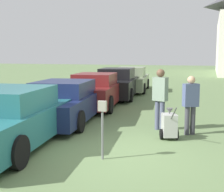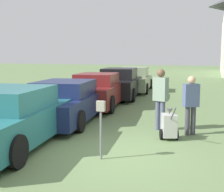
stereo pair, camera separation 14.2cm
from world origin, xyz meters
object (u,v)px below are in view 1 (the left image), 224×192
object	(u,v)px
equipment_cart	(169,125)
parked_car_black	(118,84)
parked_car_sage	(132,80)
parking_meter	(102,119)
parked_car_maroon	(96,91)
parked_car_teal	(13,118)
person_worker	(160,95)
person_supervisor	(191,102)
parked_car_navy	(66,102)

from	to	relation	value
equipment_cart	parked_car_black	bearing A→B (deg)	96.73
parked_car_black	parked_car_sage	size ratio (longest dim) A/B	1.00
parked_car_black	parking_meter	distance (m)	9.85
parked_car_sage	parking_meter	distance (m)	12.86
parking_meter	parked_car_maroon	bearing A→B (deg)	111.68
parked_car_teal	person_worker	bearing A→B (deg)	31.41
parked_car_sage	parking_meter	xyz separation A→B (m)	(2.51, -12.61, 0.21)
parking_meter	person_supervisor	world-z (taller)	person_supervisor
parked_car_black	parking_meter	bearing A→B (deg)	-82.48
parked_car_navy	person_worker	size ratio (longest dim) A/B	2.84
parked_car_sage	parked_car_black	bearing A→B (deg)	-97.27
parked_car_black	equipment_cart	bearing A→B (deg)	-71.10
parked_car_black	person_worker	distance (m)	7.29
parked_car_teal	person_worker	world-z (taller)	person_worker
parking_meter	equipment_cart	bearing A→B (deg)	60.44
person_supervisor	equipment_cart	distance (m)	1.00
parking_meter	person_supervisor	xyz separation A→B (m)	(1.65, 2.71, 0.05)
parked_car_maroon	parking_meter	size ratio (longest dim) A/B	3.82
person_supervisor	parking_meter	bearing A→B (deg)	29.55
parked_car_black	person_worker	world-z (taller)	person_worker
parked_car_teal	equipment_cart	bearing A→B (deg)	16.83
parked_car_navy	parked_car_black	world-z (taller)	parked_car_black
parked_car_maroon	person_supervisor	world-z (taller)	person_supervisor
parked_car_black	parking_meter	size ratio (longest dim) A/B	4.13
parked_car_teal	parked_car_maroon	size ratio (longest dim) A/B	1.12
parked_car_black	person_worker	size ratio (longest dim) A/B	2.88
parked_car_sage	parked_car_teal	bearing A→B (deg)	-97.26
parking_meter	person_worker	world-z (taller)	person_worker
parked_car_maroon	parked_car_black	xyz separation A→B (m)	(0.00, 3.20, 0.02)
person_supervisor	equipment_cart	bearing A→B (deg)	24.60
parked_car_sage	person_worker	size ratio (longest dim) A/B	2.87
parking_meter	equipment_cart	xyz separation A→B (m)	(1.16, 2.05, -0.51)
parked_car_maroon	equipment_cart	size ratio (longest dim) A/B	4.88
equipment_cart	parking_meter	bearing A→B (deg)	-138.98
parked_car_teal	parked_car_navy	bearing A→B (deg)	82.75
parked_car_black	parked_car_sage	xyz separation A→B (m)	(0.00, 3.08, -0.03)
parked_car_teal	person_worker	size ratio (longest dim) A/B	2.99
parking_meter	person_worker	bearing A→B (deg)	76.01
parked_car_teal	equipment_cart	distance (m)	4.03
parked_car_navy	parked_car_black	bearing A→B (deg)	82.74
parked_car_sage	parked_car_maroon	bearing A→B (deg)	-97.27
person_worker	equipment_cart	world-z (taller)	person_worker
parked_car_navy	person_worker	xyz separation A→B (m)	(3.26, -0.35, 0.41)
parking_meter	parked_car_navy	bearing A→B (deg)	126.78
person_supervisor	parked_car_sage	bearing A→B (deg)	-96.31
parked_car_navy	parking_meter	size ratio (longest dim) A/B	4.07
parking_meter	equipment_cart	world-z (taller)	parking_meter
parked_car_black	person_supervisor	size ratio (longest dim) A/B	3.17
person_worker	person_supervisor	bearing A→B (deg)	-176.76
parked_car_maroon	parking_meter	bearing A→B (deg)	-75.58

